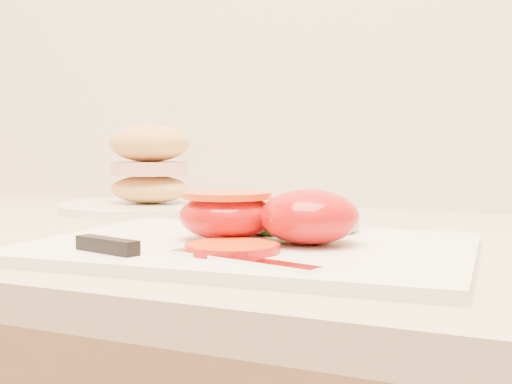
% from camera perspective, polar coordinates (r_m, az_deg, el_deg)
% --- Properties ---
extents(cutting_board, '(0.40, 0.30, 0.01)m').
position_cam_1_polar(cutting_board, '(0.58, -0.40, -4.97)').
color(cutting_board, white).
rests_on(cutting_board, counter).
extents(tomato_half_dome, '(0.09, 0.09, 0.05)m').
position_cam_1_polar(tomato_half_dome, '(0.57, 4.75, -2.19)').
color(tomato_half_dome, red).
rests_on(tomato_half_dome, cutting_board).
extents(tomato_half_cut, '(0.09, 0.09, 0.04)m').
position_cam_1_polar(tomato_half_cut, '(0.60, -2.59, -1.94)').
color(tomato_half_cut, red).
rests_on(tomato_half_cut, cutting_board).
extents(tomato_slice_0, '(0.08, 0.08, 0.01)m').
position_cam_1_polar(tomato_slice_0, '(0.53, -2.10, -4.97)').
color(tomato_slice_0, '#FB610F').
rests_on(tomato_slice_0, cutting_board).
extents(lettuce_leaf_0, '(0.13, 0.09, 0.02)m').
position_cam_1_polar(lettuce_leaf_0, '(0.66, 0.80, -2.38)').
color(lettuce_leaf_0, '#7ABB31').
rests_on(lettuce_leaf_0, cutting_board).
extents(lettuce_leaf_1, '(0.13, 0.14, 0.02)m').
position_cam_1_polar(lettuce_leaf_1, '(0.65, 4.96, -2.53)').
color(lettuce_leaf_1, '#7ABB31').
rests_on(lettuce_leaf_1, cutting_board).
extents(knife, '(0.22, 0.05, 0.01)m').
position_cam_1_polar(knife, '(0.52, -8.78, -5.17)').
color(knife, silver).
rests_on(knife, cutting_board).
extents(sandwich_plate, '(0.27, 0.27, 0.13)m').
position_cam_1_polar(sandwich_plate, '(0.98, -9.42, 1.11)').
color(sandwich_plate, white).
rests_on(sandwich_plate, counter).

